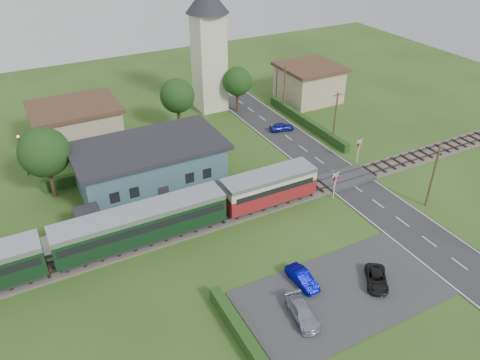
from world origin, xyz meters
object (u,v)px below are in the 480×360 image
crossing_signal_near (335,182)px  pedestrian_far (131,212)px  pedestrian_near (221,191)px  car_on_road (282,127)px  train (107,234)px  crossing_signal_far (359,148)px  car_park_dark (377,279)px  house_east (309,82)px  car_park_blue (302,278)px  church_tower (208,40)px  car_park_silver (302,313)px  house_west (77,125)px  station_building (150,165)px  equipment_hut (89,221)px

crossing_signal_near → pedestrian_far: bearing=164.6°
pedestrian_near → car_on_road: bearing=-123.9°
train → pedestrian_near: 12.76m
crossing_signal_far → car_park_dark: size_ratio=0.92×
house_east → car_park_blue: (-23.79, -33.50, -2.14)m
crossing_signal_far → car_park_dark: 20.64m
church_tower → car_park_blue: church_tower is taller
house_east → car_park_silver: bearing=-125.3°
crossing_signal_far → car_park_dark: (-11.87, -16.82, -1.56)m
church_tower → train: bearing=-130.3°
house_east → car_park_blue: 41.14m
car_on_road → crossing_signal_far: bearing=-151.6°
car_park_dark → pedestrian_near: 18.16m
train → pedestrian_far: size_ratio=22.38×
house_east → car_park_dark: size_ratio=2.46×
car_park_dark → pedestrian_near: bearing=145.2°
house_east → car_on_road: size_ratio=2.68×
car_park_dark → car_park_blue: bearing=-173.1°
church_tower → pedestrian_near: (-9.58, -23.42, -8.82)m
church_tower → crossing_signal_far: 26.39m
house_west → station_building: bearing=-70.4°
pedestrian_near → house_east: bearing=-123.7°
car_park_silver → train: bearing=135.7°
train → house_east: (37.04, 22.00, 0.62)m
car_park_blue → pedestrian_far: pedestrian_far is taller
equipment_hut → car_on_road: 30.40m
car_park_silver → pedestrian_far: 19.65m
church_tower → car_on_road: bearing=-65.7°
house_west → house_east: 35.01m
crossing_signal_near → house_west: bearing=130.1°
car_park_blue → equipment_hut: bearing=131.7°
equipment_hut → house_east: (38.00, 18.80, 1.05)m
station_building → pedestrian_near: station_building is taller
crossing_signal_far → church_tower: bearing=110.0°
church_tower → car_park_blue: (-8.79, -37.50, -9.57)m
crossing_signal_near → train: bearing=174.1°
equipment_hut → crossing_signal_far: crossing_signal_far is taller
car_park_silver → equipment_hut: bearing=132.6°
car_park_blue → station_building: bearing=104.5°
house_west → car_on_road: size_ratio=3.29×
station_building → car_park_silver: bearing=-80.2°
equipment_hut → church_tower: (23.00, 22.80, 8.48)m
house_west → crossing_signal_far: size_ratio=3.30×
house_west → car_park_dark: (16.73, -37.42, -2.21)m
station_building → pedestrian_far: 7.15m
car_on_road → car_park_silver: bearing=163.6°
house_east → car_on_road: house_east is taller
house_east → car_park_blue: size_ratio=2.50×
church_tower → car_park_silver: 43.15m
car_park_dark → pedestrian_far: bearing=166.6°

